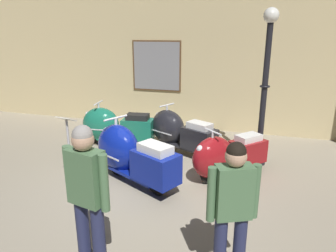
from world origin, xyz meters
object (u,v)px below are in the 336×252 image
(scooter_2, at_px, (177,131))
(scooter_3, at_px, (224,156))
(lamppost, at_px, (265,86))
(visitor_1, at_px, (87,190))
(scooter_0, at_px, (112,126))
(info_stanchion, at_px, (69,146))
(scooter_1, at_px, (129,154))
(visitor_0, at_px, (233,205))

(scooter_2, relative_size, scooter_3, 1.16)
(lamppost, relative_size, visitor_1, 1.77)
(scooter_2, distance_m, scooter_3, 1.58)
(scooter_3, bearing_deg, scooter_0, -68.53)
(lamppost, xyz_separation_m, visitor_1, (-1.70, -3.53, -0.61))
(scooter_0, bearing_deg, lamppost, 172.02)
(lamppost, xyz_separation_m, info_stanchion, (-3.53, -1.23, -1.15))
(scooter_1, relative_size, info_stanchion, 1.80)
(scooter_1, xyz_separation_m, lamppost, (2.18, 1.43, 1.07))
(lamppost, distance_m, visitor_1, 3.97)
(scooter_2, relative_size, visitor_0, 1.09)
(scooter_3, relative_size, visitor_0, 0.94)
(scooter_2, xyz_separation_m, lamppost, (1.75, -0.18, 1.11))
(visitor_0, distance_m, visitor_1, 1.48)
(scooter_0, height_order, scooter_2, scooter_0)
(scooter_0, xyz_separation_m, scooter_1, (1.09, -1.53, 0.04))
(scooter_1, relative_size, scooter_3, 1.26)
(info_stanchion, bearing_deg, visitor_0, -31.94)
(scooter_1, bearing_deg, visitor_0, 163.36)
(scooter_2, xyz_separation_m, visitor_1, (0.04, -3.72, 0.51))
(scooter_0, xyz_separation_m, info_stanchion, (-0.26, -1.33, -0.04))
(lamppost, bearing_deg, visitor_0, -94.22)
(visitor_1, relative_size, info_stanchion, 1.63)
(scooter_1, height_order, visitor_0, visitor_0)
(scooter_0, distance_m, info_stanchion, 1.35)
(scooter_2, height_order, info_stanchion, info_stanchion)
(scooter_1, relative_size, lamppost, 0.63)
(scooter_3, height_order, visitor_1, visitor_1)
(scooter_1, height_order, scooter_2, scooter_1)
(scooter_3, height_order, lamppost, lamppost)
(visitor_1, xyz_separation_m, info_stanchion, (-1.83, 2.31, -0.54))
(scooter_3, distance_m, visitor_0, 2.46)
(scooter_1, bearing_deg, scooter_3, -134.11)
(scooter_2, bearing_deg, scooter_0, 29.41)
(scooter_2, distance_m, lamppost, 2.08)
(scooter_1, bearing_deg, scooter_0, -27.63)
(lamppost, distance_m, info_stanchion, 3.91)
(scooter_2, height_order, lamppost, lamppost)
(scooter_0, distance_m, scooter_2, 1.53)
(scooter_3, distance_m, lamppost, 1.56)
(visitor_0, distance_m, info_stanchion, 3.90)
(scooter_3, height_order, visitor_0, visitor_0)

